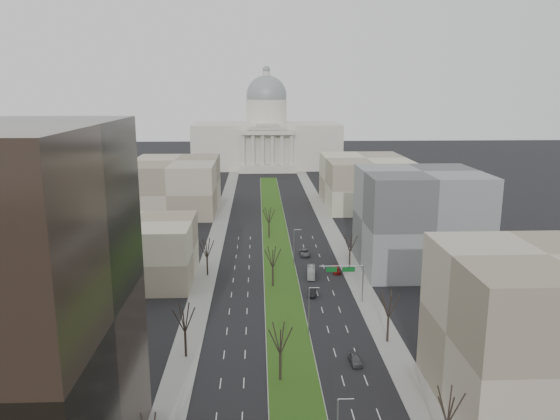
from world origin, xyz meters
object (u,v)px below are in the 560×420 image
object	(u,v)px
car_grey_far	(305,253)
box_van	(311,272)
car_black	(312,292)
car_red	(336,270)
car_grey_near	(355,359)

from	to	relation	value
car_grey_far	box_van	xyz separation A→B (m)	(0.13, -16.41, 0.29)
car_black	car_red	distance (m)	16.07
car_grey_near	car_black	size ratio (longest dim) A/B	0.92
car_red	box_van	xyz separation A→B (m)	(-6.29, -2.36, 0.40)
car_grey_far	car_black	bearing A→B (deg)	-92.05
car_grey_near	box_van	size ratio (longest dim) A/B	0.55
car_grey_near	car_grey_far	distance (m)	58.19
car_black	car_red	world-z (taller)	car_black
box_van	car_red	bearing A→B (deg)	26.23
car_grey_near	box_van	distance (m)	41.80
car_red	car_grey_far	bearing A→B (deg)	115.66
car_grey_near	car_red	distance (m)	44.17
car_grey_near	car_red	bearing A→B (deg)	82.55
car_red	box_van	size ratio (longest dim) A/B	0.59
car_grey_near	box_van	world-z (taller)	box_van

